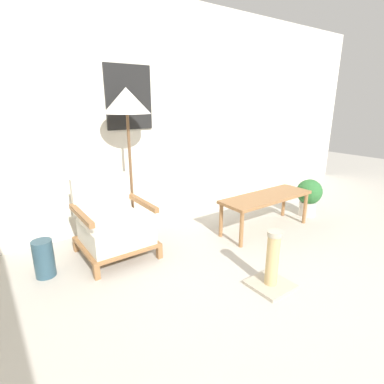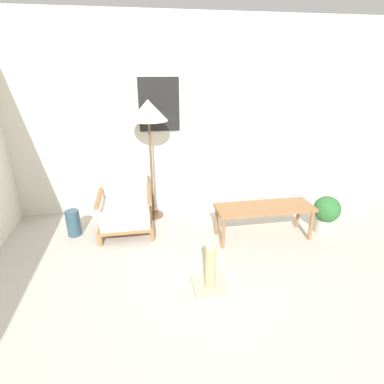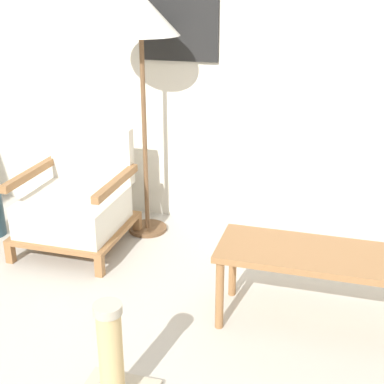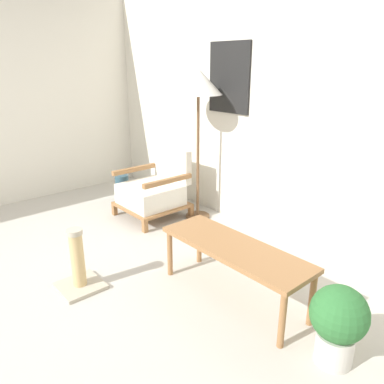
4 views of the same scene
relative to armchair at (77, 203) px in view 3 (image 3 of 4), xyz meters
name	(u,v)px [view 3 (image 3 of 4)]	position (x,y,z in m)	size (l,w,h in m)	color
wall_back	(240,38)	(0.95, 0.67, 1.04)	(8.00, 0.09, 2.70)	silver
armchair	(77,203)	(0.00, 0.00, 0.00)	(0.68, 0.69, 0.77)	olive
floor_lamp	(141,23)	(0.37, 0.34, 1.15)	(0.50, 0.50, 1.65)	brown
coffee_table	(337,263)	(1.72, -0.50, 0.08)	(1.21, 0.41, 0.43)	olive
scratching_post	(112,371)	(0.84, -1.33, -0.13)	(0.33, 0.33, 0.51)	#B2A893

